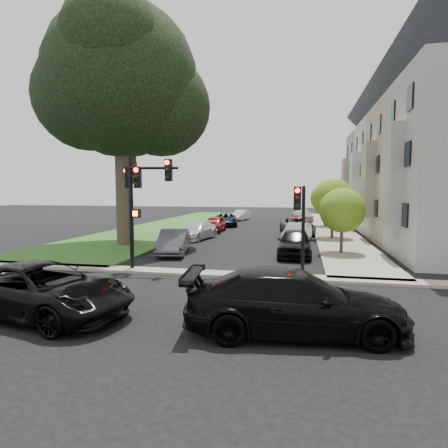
% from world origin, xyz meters
% --- Properties ---
extents(ground, '(140.00, 140.00, 0.00)m').
position_xyz_m(ground, '(0.00, 0.00, 0.00)').
color(ground, black).
rests_on(ground, ground).
extents(grass_strip, '(8.00, 44.00, 0.12)m').
position_xyz_m(grass_strip, '(-9.00, 24.00, 0.06)').
color(grass_strip, '#23511F').
rests_on(grass_strip, ground).
extents(sidewalk_right, '(3.50, 44.00, 0.12)m').
position_xyz_m(sidewalk_right, '(6.75, 24.00, 0.06)').
color(sidewalk_right, gray).
rests_on(sidewalk_right, ground).
extents(sidewalk_cross, '(60.00, 1.00, 0.12)m').
position_xyz_m(sidewalk_cross, '(0.00, 2.00, 0.06)').
color(sidewalk_cross, gray).
rests_on(sidewalk_cross, ground).
extents(house_b, '(7.70, 7.55, 15.97)m').
position_xyz_m(house_b, '(12.45, 15.50, 6.93)').
color(house_b, gray).
rests_on(house_b, ground).
extents(house_c, '(7.70, 7.55, 15.97)m').
position_xyz_m(house_c, '(12.45, 23.00, 6.93)').
color(house_c, silver).
rests_on(house_c, ground).
extents(house_d, '(7.70, 7.55, 15.97)m').
position_xyz_m(house_d, '(12.45, 30.50, 6.93)').
color(house_d, tan).
rests_on(house_d, ground).
extents(eucalyptus, '(11.20, 10.17, 15.87)m').
position_xyz_m(eucalyptus, '(-7.82, 9.42, 10.84)').
color(eucalyptus, '#30281A').
rests_on(eucalyptus, ground).
extents(small_tree_a, '(2.60, 2.60, 3.90)m').
position_xyz_m(small_tree_a, '(6.20, 8.64, 2.59)').
color(small_tree_a, '#30281A').
rests_on(small_tree_a, ground).
extents(small_tree_b, '(3.09, 3.09, 4.63)m').
position_xyz_m(small_tree_b, '(6.20, 15.71, 3.08)').
color(small_tree_b, '#30281A').
rests_on(small_tree_b, ground).
extents(small_tree_c, '(2.95, 2.95, 4.42)m').
position_xyz_m(small_tree_c, '(6.20, 25.41, 2.94)').
color(small_tree_c, '#30281A').
rests_on(small_tree_c, ground).
extents(traffic_signal_main, '(2.62, 0.68, 5.35)m').
position_xyz_m(traffic_signal_main, '(-3.38, 2.23, 3.69)').
color(traffic_signal_main, black).
rests_on(traffic_signal_main, ground).
extents(traffic_signal_secondary, '(0.49, 0.39, 3.91)m').
position_xyz_m(traffic_signal_secondary, '(3.86, 2.19, 2.73)').
color(traffic_signal_secondary, black).
rests_on(traffic_signal_secondary, ground).
extents(car_cross_near, '(6.08, 3.59, 1.59)m').
position_xyz_m(car_cross_near, '(-3.58, -4.32, 0.79)').
color(car_cross_near, black).
rests_on(car_cross_near, ground).
extents(car_cross_far, '(5.97, 2.97, 1.67)m').
position_xyz_m(car_cross_far, '(3.80, -4.14, 0.83)').
color(car_cross_far, black).
rests_on(car_cross_far, ground).
extents(car_parked_0, '(1.85, 4.60, 1.57)m').
position_xyz_m(car_parked_0, '(3.57, 7.59, 0.78)').
color(car_parked_0, black).
rests_on(car_parked_0, ground).
extents(car_parked_1, '(2.15, 4.41, 1.39)m').
position_xyz_m(car_parked_1, '(3.63, 13.30, 0.70)').
color(car_parked_1, '#999BA0').
rests_on(car_parked_1, ground).
extents(car_parked_2, '(3.34, 5.58, 1.45)m').
position_xyz_m(car_parked_2, '(3.54, 18.58, 0.72)').
color(car_parked_2, '#3F4247').
rests_on(car_parked_2, ground).
extents(car_parked_3, '(2.24, 4.11, 1.33)m').
position_xyz_m(car_parked_3, '(3.54, 24.70, 0.66)').
color(car_parked_3, maroon).
rests_on(car_parked_3, ground).
extents(car_parked_4, '(2.79, 5.60, 1.56)m').
position_xyz_m(car_parked_4, '(3.93, 31.54, 0.78)').
color(car_parked_4, '#999BA0').
rests_on(car_parked_4, ground).
extents(car_parked_5, '(2.37, 4.63, 1.45)m').
position_xyz_m(car_parked_5, '(-3.41, 6.88, 0.73)').
color(car_parked_5, '#3F4247').
rests_on(car_parked_5, ground).
extents(car_parked_6, '(2.74, 4.92, 1.35)m').
position_xyz_m(car_parked_6, '(-3.91, 13.47, 0.67)').
color(car_parked_6, silver).
rests_on(car_parked_6, ground).
extents(car_parked_7, '(1.81, 4.21, 1.42)m').
position_xyz_m(car_parked_7, '(-3.79, 18.89, 0.71)').
color(car_parked_7, maroon).
rests_on(car_parked_7, ground).
extents(car_parked_8, '(3.21, 5.28, 1.37)m').
position_xyz_m(car_parked_8, '(-3.89, 24.54, 0.68)').
color(car_parked_8, black).
rests_on(car_parked_8, ground).
extents(car_parked_9, '(2.13, 4.13, 1.30)m').
position_xyz_m(car_parked_9, '(-3.55, 32.23, 0.65)').
color(car_parked_9, silver).
rests_on(car_parked_9, ground).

